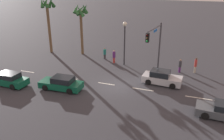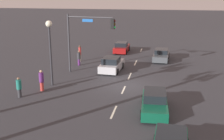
% 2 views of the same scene
% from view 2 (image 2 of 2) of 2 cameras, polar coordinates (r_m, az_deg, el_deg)
% --- Properties ---
extents(ground_plane, '(220.00, 220.00, 0.00)m').
position_cam_2_polar(ground_plane, '(25.02, 2.80, -3.12)').
color(ground_plane, '#333338').
extents(lane_stripe_2, '(2.17, 0.14, 0.01)m').
position_cam_2_polar(lane_stripe_2, '(19.60, 0.36, -8.54)').
color(lane_stripe_2, silver).
rests_on(lane_stripe_2, ground_plane).
extents(lane_stripe_3, '(1.93, 0.14, 0.01)m').
position_cam_2_polar(lane_stripe_3, '(23.85, 2.37, -4.05)').
color(lane_stripe_3, silver).
rests_on(lane_stripe_3, ground_plane).
extents(lane_stripe_4, '(2.23, 0.14, 0.01)m').
position_cam_2_polar(lane_stripe_4, '(27.70, 3.62, -1.24)').
color(lane_stripe_4, silver).
rests_on(lane_stripe_4, ground_plane).
extents(lane_stripe_5, '(2.48, 0.14, 0.01)m').
position_cam_2_polar(lane_stripe_5, '(32.93, 4.82, 1.47)').
color(lane_stripe_5, silver).
rests_on(lane_stripe_5, ground_plane).
extents(lane_stripe_6, '(2.17, 0.14, 0.01)m').
position_cam_2_polar(lane_stripe_6, '(40.32, 5.98, 4.07)').
color(lane_stripe_6, silver).
rests_on(lane_stripe_6, ground_plane).
extents(car_0, '(4.27, 2.14, 1.50)m').
position_cam_2_polar(car_0, '(29.32, -0.08, 1.12)').
color(car_0, '#B7B7BC').
rests_on(car_0, ground_plane).
extents(car_1, '(4.52, 2.00, 1.40)m').
position_cam_2_polar(car_1, '(19.76, 8.65, -6.53)').
color(car_1, '#0F5138').
rests_on(car_1, ground_plane).
extents(car_2, '(4.13, 1.87, 1.42)m').
position_cam_2_polar(car_2, '(38.54, 1.98, 4.59)').
color(car_2, maroon).
rests_on(car_2, ground_plane).
extents(car_4, '(4.41, 2.03, 1.33)m').
position_cam_2_polar(car_4, '(34.52, 9.98, 3.00)').
color(car_4, '#474C51').
rests_on(car_4, ground_plane).
extents(traffic_signal, '(0.93, 5.03, 5.92)m').
position_cam_2_polar(traffic_signal, '(27.98, -5.65, 7.35)').
color(traffic_signal, '#38383D').
rests_on(traffic_signal, ground_plane).
extents(streetlamp, '(0.56, 0.56, 5.71)m').
position_cam_2_polar(streetlamp, '(24.63, -12.54, 5.93)').
color(streetlamp, '#2D2D33').
rests_on(streetlamp, ground_plane).
extents(pedestrian_0, '(0.42, 0.42, 1.80)m').
position_cam_2_polar(pedestrian_0, '(24.09, -14.15, -1.98)').
color(pedestrian_0, '#BF3833').
rests_on(pedestrian_0, ground_plane).
extents(pedestrian_1, '(0.42, 0.42, 1.64)m').
position_cam_2_polar(pedestrian_1, '(23.10, -18.38, -3.31)').
color(pedestrian_1, '#333338').
rests_on(pedestrian_1, ground_plane).
extents(pedestrian_2, '(0.44, 0.44, 1.68)m').
position_cam_2_polar(pedestrian_2, '(31.76, -6.76, 2.51)').
color(pedestrian_2, '#59266B').
rests_on(pedestrian_2, ground_plane).
extents(pedestrian_3, '(0.42, 0.42, 1.94)m').
position_cam_2_polar(pedestrian_3, '(33.49, -6.55, 3.51)').
color(pedestrian_3, '#B2A58C').
rests_on(pedestrian_3, ground_plane).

